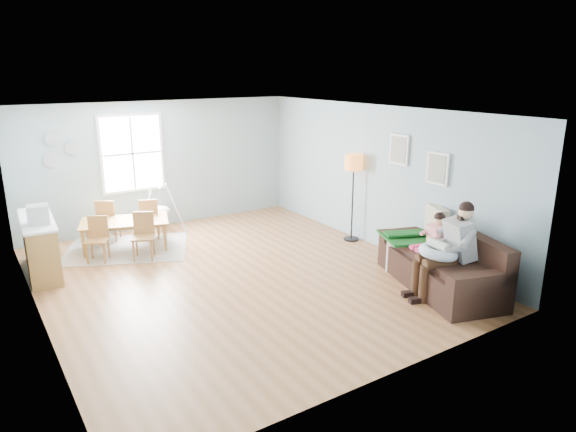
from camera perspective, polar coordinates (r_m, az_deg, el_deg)
room at (r=8.07m, az=-6.03°, el=9.47°), size 8.40×9.40×3.90m
window at (r=11.16m, az=-16.94°, el=6.67°), size 1.32×0.08×1.62m
pictures at (r=9.11m, az=14.20°, el=6.19°), size 0.05×1.34×0.74m
wall_plates at (r=10.84m, az=-24.18°, el=6.67°), size 0.67×0.02×0.66m
sofa at (r=8.48m, az=16.84°, el=-5.41°), size 1.64×2.51×0.94m
green_throw at (r=8.97m, az=13.89°, el=-2.23°), size 1.32×1.23×0.04m
beige_pillow at (r=8.89m, az=16.17°, el=-0.78°), size 0.36×0.58×0.57m
father at (r=7.99m, az=17.45°, el=-3.27°), size 1.08×0.70×1.47m
nursing_pillow at (r=7.92m, az=16.35°, el=-3.88°), size 0.74×0.73×0.24m
infant at (r=7.91m, az=16.22°, el=-3.07°), size 0.17×0.43×0.16m
toddler at (r=8.46m, az=15.78°, el=-2.09°), size 0.60×0.37×0.91m
floor_lamp at (r=10.12m, az=7.30°, el=5.12°), size 0.35×0.35×1.74m
storage_cube at (r=8.98m, az=12.84°, el=-4.27°), size 0.60×0.56×0.55m
rug at (r=10.35m, az=-17.46°, el=-3.47°), size 2.71×2.44×0.01m
dining_table at (r=10.27m, az=-17.59°, el=-2.02°), size 1.80×1.34×0.56m
chair_sw at (r=9.77m, az=-20.39°, el=-2.15°), size 0.50×0.50×0.81m
chair_se at (r=9.64m, az=-15.77°, el=-1.83°), size 0.52×0.52×0.85m
chair_nw at (r=10.80m, az=-19.41°, el=-0.21°), size 0.53×0.53×0.86m
chair_ne at (r=10.68m, az=-15.14°, el=-0.06°), size 0.50×0.50×0.85m
counter at (r=9.56m, az=-25.81°, el=-2.97°), size 0.61×1.72×0.95m
monitor at (r=9.08m, az=-26.04°, el=0.16°), size 0.36×0.34×0.30m
baby_swing at (r=11.18m, az=-13.97°, el=0.56°), size 1.17×1.18×0.99m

